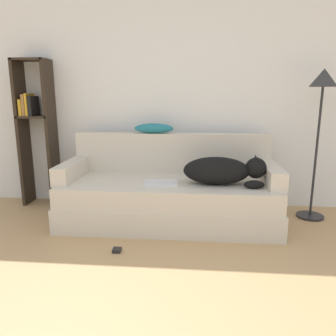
# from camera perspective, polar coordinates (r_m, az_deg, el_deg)

# --- Properties ---
(wall_back) EXTENTS (8.19, 0.06, 2.70)m
(wall_back) POSITION_cam_1_polar(r_m,az_deg,el_deg) (3.78, 1.64, 13.90)
(wall_back) COLOR white
(wall_back) RESTS_ON ground_plane
(couch) EXTENTS (2.12, 0.87, 0.44)m
(couch) POSITION_cam_1_polar(r_m,az_deg,el_deg) (3.32, 0.15, -5.90)
(couch) COLOR beige
(couch) RESTS_ON ground_plane
(couch_backrest) EXTENTS (2.08, 0.15, 0.43)m
(couch_backrest) POSITION_cam_1_polar(r_m,az_deg,el_deg) (3.56, 0.66, 2.64)
(couch_backrest) COLOR beige
(couch_backrest) RESTS_ON couch
(couch_arm_left) EXTENTS (0.15, 0.68, 0.17)m
(couch_arm_left) POSITION_cam_1_polar(r_m,az_deg,el_deg) (3.45, -16.42, -0.37)
(couch_arm_left) COLOR beige
(couch_arm_left) RESTS_ON couch
(couch_arm_right) EXTENTS (0.15, 0.68, 0.17)m
(couch_arm_right) POSITION_cam_1_polar(r_m,az_deg,el_deg) (3.29, 17.53, -1.07)
(couch_arm_right) COLOR beige
(couch_arm_right) RESTS_ON couch
(dog) EXTENTS (0.78, 0.31, 0.28)m
(dog) POSITION_cam_1_polar(r_m,az_deg,el_deg) (3.13, 9.53, -0.43)
(dog) COLOR black
(dog) RESTS_ON couch
(laptop) EXTENTS (0.34, 0.26, 0.02)m
(laptop) POSITION_cam_1_polar(r_m,az_deg,el_deg) (3.14, -1.27, -2.60)
(laptop) COLOR silver
(laptop) RESTS_ON couch
(throw_pillow) EXTENTS (0.42, 0.14, 0.10)m
(throw_pillow) POSITION_cam_1_polar(r_m,az_deg,el_deg) (3.54, -2.48, 6.92)
(throw_pillow) COLOR teal
(throw_pillow) RESTS_ON couch_backrest
(bookshelf) EXTENTS (0.38, 0.26, 1.65)m
(bookshelf) POSITION_cam_1_polar(r_m,az_deg,el_deg) (4.05, -22.04, 6.90)
(bookshelf) COLOR #2D2319
(bookshelf) RESTS_ON ground_plane
(floor_lamp) EXTENTS (0.27, 0.27, 1.52)m
(floor_lamp) POSITION_cam_1_polar(r_m,az_deg,el_deg) (3.60, 25.17, 10.56)
(floor_lamp) COLOR #232326
(floor_lamp) RESTS_ON ground_plane
(power_adapter) EXTENTS (0.07, 0.07, 0.03)m
(power_adapter) POSITION_cam_1_polar(r_m,az_deg,el_deg) (2.82, -8.88, -13.95)
(power_adapter) COLOR black
(power_adapter) RESTS_ON ground_plane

